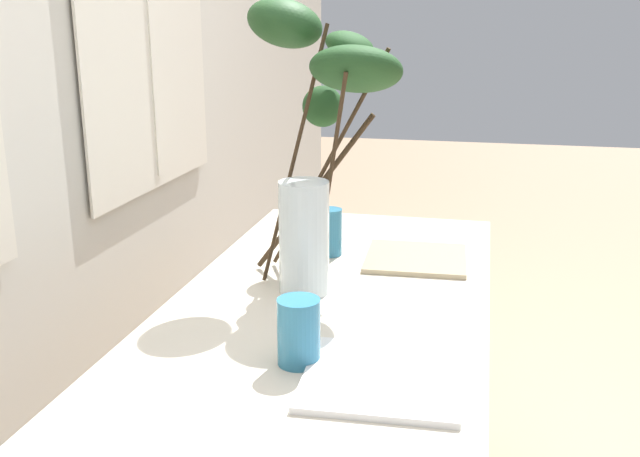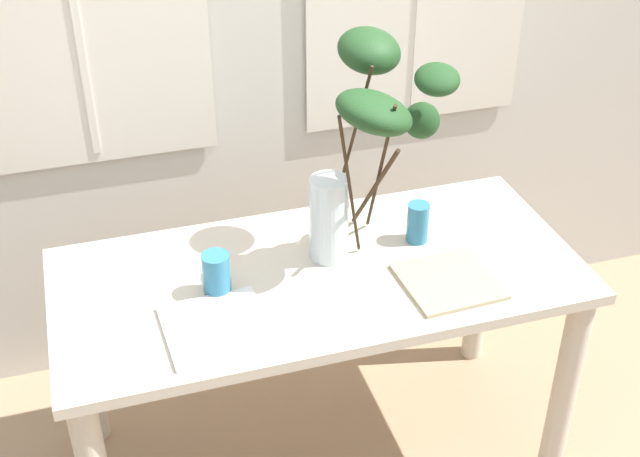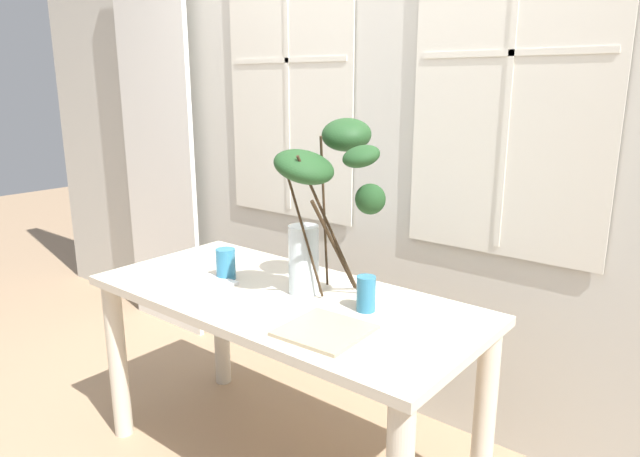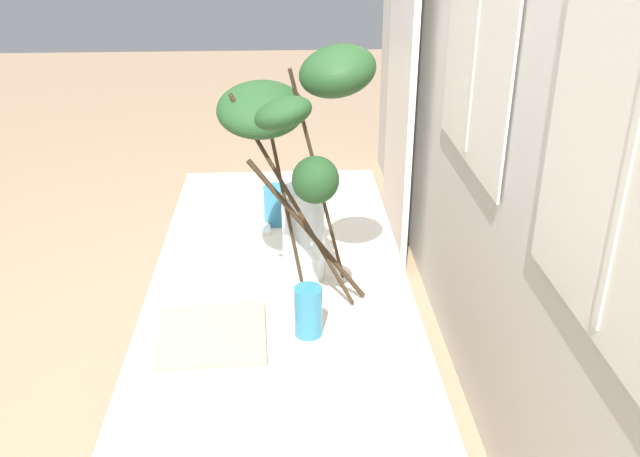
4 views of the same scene
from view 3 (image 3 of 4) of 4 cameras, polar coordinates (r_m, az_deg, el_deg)
The scene contains 8 objects.
back_wall_with_windows at distance 2.65m, azimuth 7.11°, elevation 9.77°, with size 5.86×0.14×2.64m.
curtain_sheer_side at distance 3.66m, azimuth -16.04°, elevation 9.11°, with size 0.66×0.03×2.47m, color white.
dining_table at distance 2.25m, azimuth -3.74°, elevation -9.87°, with size 1.55×0.71×0.75m.
vase_with_branches at distance 2.03m, azimuth 0.29°, elevation 3.46°, with size 0.43×0.46×0.68m.
drinking_glass_blue_left at distance 2.38m, azimuth -9.41°, elevation -3.51°, with size 0.08×0.08×0.13m, color teal.
drinking_glass_blue_right at distance 2.03m, azimuth 4.63°, elevation -6.51°, with size 0.07×0.07×0.13m, color teal.
plate_square_left at distance 2.33m, azimuth -12.90°, elevation -5.57°, with size 0.27×0.27×0.01m, color white.
plate_square_right at distance 1.87m, azimuth 0.47°, elevation -10.17°, with size 0.26×0.26×0.01m, color tan.
Camera 3 is at (1.40, -1.50, 1.54)m, focal length 31.98 mm.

